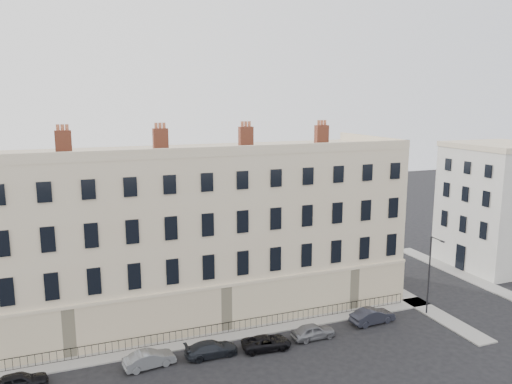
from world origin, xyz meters
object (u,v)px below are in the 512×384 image
car_c (211,349)px  car_a (19,382)px  car_b (149,359)px  car_d (266,343)px  car_f (372,316)px  streetlamp (430,272)px  car_e (313,331)px

car_c → car_a: bearing=88.6°
car_b → car_d: car_b is taller
car_d → car_f: (10.51, 0.96, 0.13)m
car_c → car_f: bearing=-88.6°
car_a → streetlamp: bearing=-95.8°
car_d → car_e: 4.30m
car_a → car_b: bearing=-96.5°
car_d → streetlamp: size_ratio=0.53×
car_a → car_b: 8.78m
car_c → streetlamp: streetlamp is taller
streetlamp → car_d: bearing=-173.3°
car_f → car_b: bearing=87.2°
car_c → car_d: car_c is taller
car_d → car_e: size_ratio=1.07×
car_a → car_f: (28.39, 0.22, 0.04)m
car_b → car_e: (13.39, -0.35, 0.01)m
car_d → car_a: bearing=92.8°
car_a → streetlamp: (34.16, -0.08, 3.48)m
car_c → car_d: size_ratio=1.04×
car_d → car_e: car_e is taller
car_e → car_f: 6.26m
car_a → car_d: (17.87, -0.74, -0.09)m
car_c → car_d: (4.37, -0.51, -0.05)m
car_c → car_f: (14.89, 0.45, 0.08)m
car_f → car_e: bearing=92.5°
car_c → car_f: 14.89m
car_a → streetlamp: 34.33m
car_a → car_e: (22.16, -0.47, -0.01)m
car_f → streetlamp: 6.73m
car_b → car_d: bearing=-101.6°
car_e → streetlamp: (11.99, 0.39, 3.49)m
car_d → car_e: (4.29, 0.28, 0.08)m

